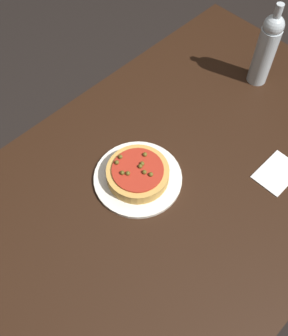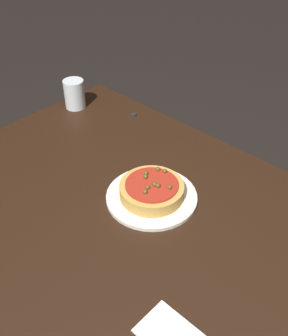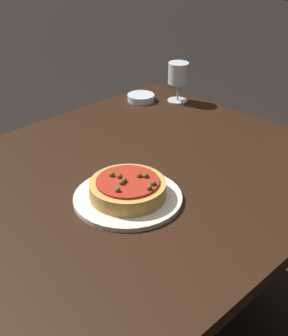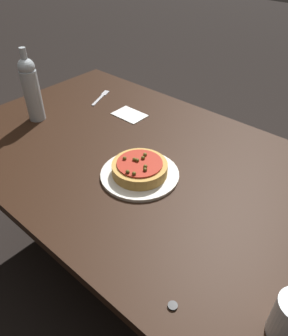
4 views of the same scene
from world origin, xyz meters
TOP-DOWN VIEW (x-y plane):
  - ground_plane at (0.00, 0.00)m, footprint 14.00×14.00m
  - dining_table at (0.00, 0.00)m, footprint 1.57×0.98m
  - dinner_plate at (-0.09, 0.09)m, footprint 0.28×0.28m
  - pizza at (-0.09, 0.09)m, footprint 0.20×0.20m
  - wine_bottle at (0.53, 0.09)m, footprint 0.07×0.07m
  - paper_napkin at (0.24, -0.21)m, footprint 0.15×0.10m

SIDE VIEW (x-z plane):
  - ground_plane at x=0.00m, z-range 0.00..0.00m
  - dining_table at x=0.00m, z-range 0.30..1.06m
  - paper_napkin at x=0.24m, z-range 0.76..0.77m
  - dinner_plate at x=-0.09m, z-range 0.76..0.77m
  - pizza at x=-0.09m, z-range 0.77..0.83m
  - wine_bottle at x=0.53m, z-range 0.75..1.07m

